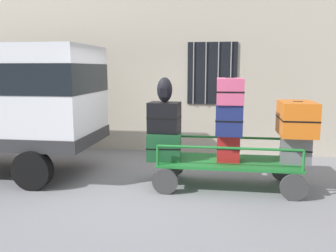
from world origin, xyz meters
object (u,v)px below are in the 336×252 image
(luggage_cart, at_px, (228,166))
(suitcase_left_middle, at_px, (164,117))
(suitcase_midleft_top, at_px, (230,91))
(suitcase_midleft_bottom, at_px, (228,147))
(suitcase_center_middle, at_px, (297,118))
(backpack, at_px, (165,90))
(suitcase_midleft_middle, at_px, (229,119))
(suitcase_center_bottom, at_px, (296,150))
(suitcase_left_bottom, at_px, (165,145))

(luggage_cart, distance_m, suitcase_left_middle, 1.43)
(luggage_cart, bearing_deg, suitcase_midleft_top, 90.00)
(luggage_cart, xyz_separation_m, suitcase_midleft_bottom, (0.00, -0.01, 0.34))
(luggage_cart, height_order, suitcase_center_middle, suitcase_center_middle)
(suitcase_left_middle, distance_m, suitcase_center_middle, 2.30)
(luggage_cart, height_order, backpack, backpack)
(suitcase_left_middle, height_order, suitcase_midleft_top, suitcase_midleft_top)
(suitcase_midleft_middle, distance_m, suitcase_center_bottom, 1.26)
(luggage_cart, relative_size, suitcase_midleft_middle, 3.38)
(suitcase_left_middle, relative_size, suitcase_midleft_bottom, 1.19)
(suitcase_center_middle, bearing_deg, suitcase_midleft_top, -178.78)
(suitcase_left_bottom, bearing_deg, suitcase_midleft_bottom, -2.51)
(suitcase_midleft_bottom, relative_size, suitcase_midleft_middle, 0.66)
(suitcase_center_bottom, height_order, backpack, backpack)
(suitcase_midleft_middle, bearing_deg, backpack, -178.59)
(suitcase_center_middle, bearing_deg, backpack, -178.04)
(suitcase_left_middle, bearing_deg, backpack, -75.75)
(suitcase_left_middle, bearing_deg, suitcase_midleft_top, -0.54)
(luggage_cart, xyz_separation_m, suitcase_midleft_middle, (0.00, -0.02, 0.85))
(luggage_cart, xyz_separation_m, backpack, (-1.13, -0.05, 1.34))
(suitcase_left_middle, bearing_deg, suitcase_midleft_middle, -1.84)
(luggage_cart, xyz_separation_m, suitcase_center_middle, (1.15, 0.03, 0.87))
(suitcase_center_bottom, relative_size, backpack, 1.21)
(suitcase_left_middle, distance_m, backpack, 0.50)
(backpack, bearing_deg, suitcase_midleft_bottom, 1.69)
(luggage_cart, distance_m, suitcase_midleft_bottom, 0.34)
(suitcase_midleft_top, distance_m, suitcase_center_middle, 1.24)
(suitcase_left_bottom, relative_size, suitcase_left_middle, 1.31)
(suitcase_left_middle, xyz_separation_m, suitcase_midleft_bottom, (1.15, -0.03, -0.51))
(suitcase_left_middle, bearing_deg, suitcase_center_bottom, -1.00)
(luggage_cart, bearing_deg, suitcase_midleft_middle, -90.00)
(suitcase_center_middle, bearing_deg, suitcase_midleft_middle, -177.49)
(luggage_cart, relative_size, backpack, 5.79)
(suitcase_left_middle, relative_size, suitcase_center_bottom, 1.11)
(backpack, bearing_deg, suitcase_left_middle, 104.25)
(suitcase_left_bottom, xyz_separation_m, suitcase_center_bottom, (2.30, -0.06, 0.01))
(luggage_cart, distance_m, suitcase_center_middle, 1.44)
(suitcase_left_bottom, height_order, suitcase_midleft_bottom, suitcase_midleft_bottom)
(suitcase_center_bottom, bearing_deg, suitcase_midleft_middle, 179.84)
(suitcase_center_bottom, distance_m, suitcase_center_middle, 0.54)
(suitcase_midleft_bottom, relative_size, backpack, 1.13)
(suitcase_left_bottom, distance_m, suitcase_midleft_top, 1.53)
(suitcase_midleft_top, bearing_deg, suitcase_left_middle, 179.46)
(suitcase_midleft_top, height_order, backpack, backpack)
(suitcase_left_bottom, xyz_separation_m, backpack, (0.02, -0.08, 1.01))
(suitcase_midleft_bottom, distance_m, suitcase_midleft_middle, 0.51)
(suitcase_left_bottom, bearing_deg, suitcase_center_bottom, -1.48)
(suitcase_center_middle, relative_size, backpack, 1.97)
(suitcase_midleft_middle, bearing_deg, suitcase_midleft_top, 90.00)
(suitcase_midleft_bottom, distance_m, suitcase_midleft_top, 1.00)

